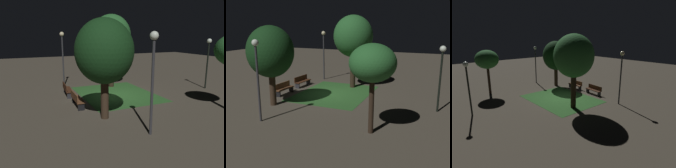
# 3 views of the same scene
# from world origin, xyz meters

# --- Properties ---
(ground_plane) EXTENTS (60.00, 60.00, 0.00)m
(ground_plane) POSITION_xyz_m (0.00, 0.00, 0.00)
(ground_plane) COLOR #4C4438
(grass_lawn) EXTENTS (6.57, 5.17, 0.01)m
(grass_lawn) POSITION_xyz_m (-0.37, 0.25, 0.01)
(grass_lawn) COLOR #2D6028
(grass_lawn) RESTS_ON ground
(bench_near_trees) EXTENTS (1.83, 0.60, 0.88)m
(bench_near_trees) POSITION_xyz_m (-1.34, -3.19, 0.48)
(bench_near_trees) COLOR #422314
(bench_near_trees) RESTS_ON ground
(bench_by_lamp) EXTENTS (1.82, 0.55, 0.88)m
(bench_by_lamp) POSITION_xyz_m (1.33, -3.19, 0.48)
(bench_by_lamp) COLOR brown
(bench_by_lamp) RESTS_ON ground
(tree_back_right) EXTENTS (2.96, 2.96, 5.12)m
(tree_back_right) POSITION_xyz_m (3.76, -2.33, 3.46)
(tree_back_right) COLOR #38281C
(tree_back_right) RESTS_ON ground
(tree_back_left) EXTENTS (3.14, 3.14, 5.87)m
(tree_back_left) POSITION_xyz_m (-2.67, 0.86, 4.16)
(tree_back_left) COLOR #2D2116
(tree_back_left) RESTS_ON ground
(tree_near_wall) EXTENTS (2.22, 2.22, 4.37)m
(tree_near_wall) POSITION_xyz_m (5.52, 4.74, 3.42)
(tree_near_wall) COLOR #2D2116
(tree_near_wall) RESTS_ON ground
(lamp_post_plaza_west) EXTENTS (0.36, 0.36, 3.98)m
(lamp_post_plaza_west) POSITION_xyz_m (0.98, 7.62, 2.75)
(lamp_post_plaza_west) COLOR black
(lamp_post_plaza_west) RESTS_ON ground
(lamp_post_plaza_east) EXTENTS (0.36, 0.36, 4.50)m
(lamp_post_plaza_east) POSITION_xyz_m (-4.57, -2.71, 3.06)
(lamp_post_plaza_east) COLOR #333338
(lamp_post_plaza_east) RESTS_ON ground
(lamp_post_near_wall) EXTENTS (0.36, 0.36, 4.44)m
(lamp_post_near_wall) POSITION_xyz_m (6.38, -1.23, 3.03)
(lamp_post_near_wall) COLOR #333338
(lamp_post_near_wall) RESTS_ON ground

